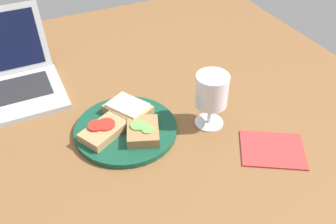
# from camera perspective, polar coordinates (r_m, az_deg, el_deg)

# --- Properties ---
(wooden_table) EXTENTS (1.40, 1.40, 0.03)m
(wooden_table) POSITION_cam_1_polar(r_m,az_deg,el_deg) (0.99, -3.96, -1.75)
(wooden_table) COLOR brown
(wooden_table) RESTS_ON ground
(plate) EXTENTS (0.26, 0.26, 0.01)m
(plate) POSITION_cam_1_polar(r_m,az_deg,el_deg) (0.94, -6.44, -2.64)
(plate) COLOR #144733
(plate) RESTS_ON wooden_table
(sandwich_with_cheese) EXTENTS (0.12, 0.13, 0.03)m
(sandwich_with_cheese) POSITION_cam_1_polar(r_m,az_deg,el_deg) (0.97, -6.10, 0.45)
(sandwich_with_cheese) COLOR #A88456
(sandwich_with_cheese) RESTS_ON plate
(sandwich_with_tomato) EXTENTS (0.14, 0.12, 0.03)m
(sandwich_with_tomato) POSITION_cam_1_polar(r_m,az_deg,el_deg) (0.92, -9.68, -2.71)
(sandwich_with_tomato) COLOR #A88456
(sandwich_with_tomato) RESTS_ON plate
(sandwich_with_cucumber) EXTENTS (0.10, 0.12, 0.03)m
(sandwich_with_cucumber) POSITION_cam_1_polar(r_m,az_deg,el_deg) (0.90, -3.86, -2.89)
(sandwich_with_cucumber) COLOR #937047
(sandwich_with_cucumber) RESTS_ON plate
(wine_glass) EXTENTS (0.08, 0.08, 0.15)m
(wine_glass) POSITION_cam_1_polar(r_m,az_deg,el_deg) (0.91, 6.66, 2.93)
(wine_glass) COLOR white
(wine_glass) RESTS_ON wooden_table
(napkin) EXTENTS (0.19, 0.18, 0.00)m
(napkin) POSITION_cam_1_polar(r_m,az_deg,el_deg) (0.93, 15.64, -5.53)
(napkin) COLOR #B23333
(napkin) RESTS_ON wooden_table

